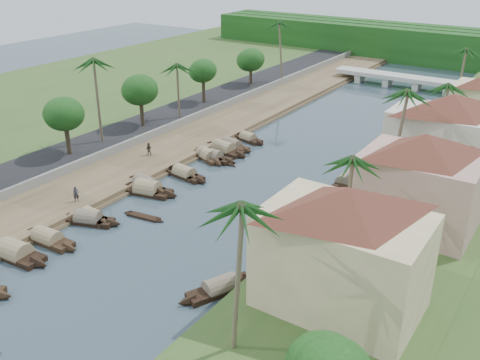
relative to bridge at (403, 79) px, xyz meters
The scene contains 43 objects.
ground 72.02m from the bridge, 90.00° to the right, with size 220.00×220.00×0.00m, color #32424C.
left_bank 54.42m from the bridge, 107.10° to the right, with size 10.00×180.00×0.80m, color brown.
right_bank 55.37m from the bridge, 69.93° to the right, with size 16.00×180.00×1.20m, color #305220.
road 57.49m from the bridge, 115.23° to the right, with size 8.00×180.00×1.40m, color black.
retaining_wall 55.79m from the bridge, 111.23° to the right, with size 0.40×180.00×1.10m, color slate.
far_left_fill 72.84m from the bridge, 134.44° to the right, with size 45.00×220.00×1.35m, color #305220.
treeline 28.09m from the bridge, 90.00° to the left, with size 120.00×14.00×8.00m.
bridge is the anchor object (origin of this frame).
building_near 76.54m from the bridge, 75.61° to the right, with size 14.85×14.85×10.20m.
building_mid 61.51m from the bridge, 70.98° to the right, with size 14.11×14.11×9.70m.
building_far 48.15m from the bridge, 66.65° to the right, with size 15.59×15.59×10.20m.
sampan_1 83.32m from the bridge, 96.88° to the right, with size 8.91×2.71×2.56m.
sampan_2 79.87m from the bridge, 96.88° to the right, with size 8.27×2.12×2.17m.
sampan_3 74.89m from the bridge, 97.14° to the right, with size 7.72×4.10×2.08m.
sampan_4 74.25m from the bridge, 97.35° to the right, with size 6.41×1.92×1.85m.
sampan_5 66.10m from the bridge, 97.84° to the right, with size 8.41×3.74×2.56m.
sampan_6 65.43m from the bridge, 98.84° to the right, with size 8.55×3.12×2.46m.
sampan_7 59.90m from the bridge, 98.15° to the right, with size 8.17×2.66×2.14m.
sampan_8 59.83m from the bridge, 98.28° to the right, with size 6.28×2.78×1.94m.
sampan_9 53.49m from the bridge, 99.88° to the right, with size 8.58×1.93×2.17m.
sampan_10 53.74m from the bridge, 100.55° to the right, with size 7.96×4.46×2.19m.
sampan_11 50.45m from the bridge, 100.61° to the right, with size 8.74×2.80×2.44m.
sampan_12 48.36m from the bridge, 101.24° to the right, with size 8.19×2.65×1.96m.
sampan_13 44.71m from the bridge, 101.50° to the right, with size 6.89×2.84×1.90m.
sampan_14 76.99m from the bridge, 83.02° to the right, with size 4.78×8.26×2.05m.
sampan_15 67.99m from the bridge, 81.53° to the right, with size 2.23×8.04×2.14m.
sampan_16 50.74m from the bridge, 79.37° to the right, with size 1.84×8.51×2.09m.
canoe_1 70.43m from the bridge, 94.27° to the right, with size 5.33×1.62×0.85m.
canoe_2 53.07m from the bridge, 98.04° to the right, with size 5.48×2.06×0.79m.
palm_0 84.50m from the bridge, 79.69° to the right, with size 3.20×3.20×12.90m.
palm_1 68.52m from the bridge, 76.39° to the right, with size 3.20×3.20×10.62m.
palm_2 53.67m from the bridge, 73.43° to the right, with size 3.20×3.20×12.97m.
palm_3 38.77m from the bridge, 65.04° to the right, with size 3.20×3.20×10.33m.
palm_5 64.09m from the bridge, 112.33° to the right, with size 3.20×3.20×13.00m.
palm_6 49.61m from the bridge, 116.69° to the right, with size 3.20×3.20×9.92m.
palm_7 23.49m from the bridge, 49.18° to the right, with size 3.20×3.20×11.97m.
palm_8 26.79m from the bridge, 146.60° to the right, with size 3.20×3.20×12.88m.
tree_2 68.73m from the bridge, 110.50° to the right, with size 5.16×5.16×7.58m.
tree_3 55.81m from the bridge, 115.59° to the right, with size 5.37×5.37×7.75m.
tree_4 42.46m from the bridge, 124.70° to the right, with size 4.59×4.59×7.38m.
tree_5 31.21m from the bridge, 140.95° to the right, with size 5.09×5.09×6.84m.
person_near 73.68m from the bridge, 100.20° to the right, with size 0.64×0.42×1.77m, color #2B2931.
person_far 59.79m from the bridge, 105.44° to the right, with size 0.84×0.65×1.72m, color #342D24.
Camera 1 is at (31.54, -34.77, 27.44)m, focal length 40.00 mm.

